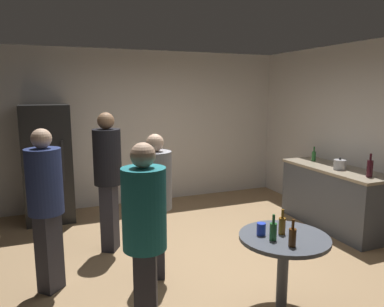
{
  "coord_description": "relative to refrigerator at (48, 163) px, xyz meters",
  "views": [
    {
      "loc": [
        -1.6,
        -3.71,
        2.01
      ],
      "look_at": [
        0.05,
        0.4,
        1.24
      ],
      "focal_mm": 34.02,
      "sensor_mm": 36.0,
      "label": 1
    }
  ],
  "objects": [
    {
      "name": "wine_bottle_on_counter",
      "position": [
        3.87,
        -2.5,
        0.12
      ],
      "size": [
        0.08,
        0.08,
        0.31
      ],
      "color": "#3F141E",
      "rests_on": "kitchen_counter"
    },
    {
      "name": "refrigerator",
      "position": [
        0.0,
        0.0,
        0.0
      ],
      "size": [
        0.7,
        0.68,
        1.8
      ],
      "color": "black",
      "rests_on": "ground_plane"
    },
    {
      "name": "person_in_teal_shirt",
      "position": [
        0.67,
        -3.33,
        0.05
      ],
      "size": [
        0.43,
        0.43,
        1.63
      ],
      "rotation": [
        0.0,
        0.0,
        -0.34
      ],
      "color": "#2D2D38",
      "rests_on": "ground_plane"
    },
    {
      "name": "plastic_cup_blue",
      "position": [
        1.74,
        -3.29,
        -0.11
      ],
      "size": [
        0.08,
        0.08,
        0.11
      ],
      "primitive_type": "cylinder",
      "color": "blue",
      "rests_on": "foreground_table"
    },
    {
      "name": "foreground_table",
      "position": [
        1.92,
        -3.39,
        -0.27
      ],
      "size": [
        0.8,
        0.8,
        0.73
      ],
      "color": "#4C515B",
      "rests_on": "ground_plane"
    },
    {
      "name": "wall_side_right",
      "position": [
        4.25,
        -2.2,
        0.45
      ],
      "size": [
        0.06,
        5.2,
        2.7
      ],
      "primitive_type": "cube",
      "color": "silver",
      "rests_on": "ground_plane"
    },
    {
      "name": "beer_bottle_green",
      "position": [
        1.77,
        -3.43,
        -0.08
      ],
      "size": [
        0.06,
        0.06,
        0.23
      ],
      "color": "#26662D",
      "rests_on": "foreground_table"
    },
    {
      "name": "beer_bottle_amber",
      "position": [
        1.92,
        -3.34,
        -0.08
      ],
      "size": [
        0.06,
        0.06,
        0.23
      ],
      "color": "#8C5919",
      "rests_on": "foreground_table"
    },
    {
      "name": "beer_bottle_brown",
      "position": [
        1.85,
        -3.59,
        -0.08
      ],
      "size": [
        0.06,
        0.06,
        0.23
      ],
      "color": "#593314",
      "rests_on": "foreground_table"
    },
    {
      "name": "beer_bottle_on_counter",
      "position": [
        3.93,
        -1.36,
        0.08
      ],
      "size": [
        0.06,
        0.06,
        0.23
      ],
      "color": "#26662D",
      "rests_on": "kitchen_counter"
    },
    {
      "name": "kitchen_counter",
      "position": [
        3.9,
        -1.88,
        -0.45
      ],
      "size": [
        0.64,
        1.72,
        0.9
      ],
      "color": "#4C515B",
      "rests_on": "ground_plane"
    },
    {
      "name": "person_in_navy_shirt",
      "position": [
        -0.04,
        -2.2,
        0.07
      ],
      "size": [
        0.48,
        0.48,
        1.65
      ],
      "rotation": [
        0.0,
        0.0,
        -0.79
      ],
      "color": "#2D2D38",
      "rests_on": "ground_plane"
    },
    {
      "name": "person_in_gray_shirt",
      "position": [
        1.05,
        -2.33,
        0.01
      ],
      "size": [
        0.43,
        0.43,
        1.57
      ],
      "rotation": [
        0.0,
        0.0,
        -0.32
      ],
      "color": "#2D2D38",
      "rests_on": "ground_plane"
    },
    {
      "name": "kettle",
      "position": [
        3.85,
        -2.01,
        0.07
      ],
      "size": [
        0.24,
        0.17,
        0.18
      ],
      "color": "#B2B2B7",
      "rests_on": "kitchen_counter"
    },
    {
      "name": "wall_back",
      "position": [
        1.62,
        0.43,
        0.45
      ],
      "size": [
        5.32,
        0.06,
        2.7
      ],
      "primitive_type": "cube",
      "color": "silver",
      "rests_on": "ground_plane"
    },
    {
      "name": "person_in_black_shirt",
      "position": [
        0.68,
        -1.46,
        0.13
      ],
      "size": [
        0.46,
        0.46,
        1.75
      ],
      "rotation": [
        0.0,
        0.0,
        -0.52
      ],
      "color": "#2D2D38",
      "rests_on": "ground_plane"
    },
    {
      "name": "ground_plane",
      "position": [
        1.62,
        -2.2,
        -0.95
      ],
      "size": [
        5.2,
        5.2,
        0.1
      ],
      "primitive_type": "cube",
      "color": "#9E7C56"
    }
  ]
}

